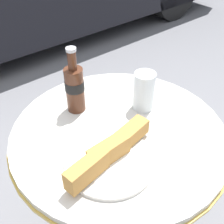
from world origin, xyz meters
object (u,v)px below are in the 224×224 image
Objects in this scene: drinking_glass at (144,93)px; bistro_table at (118,171)px; cola_bottle_left at (75,87)px; lunch_plate_near at (109,156)px.

bistro_table is at bearing -165.74° from drinking_glass.
bistro_table is at bearing -76.37° from cola_bottle_left.
drinking_glass is (0.14, 0.03, 0.26)m from bistro_table.
cola_bottle_left reaches higher than bistro_table.
bistro_table is 0.26m from lunch_plate_near.
cola_bottle_left reaches higher than lunch_plate_near.
cola_bottle_left is at bearing 76.01° from lunch_plate_near.
cola_bottle_left is 0.23m from drinking_glass.
lunch_plate_near reaches higher than bistro_table.
cola_bottle_left is 0.27m from lunch_plate_near.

